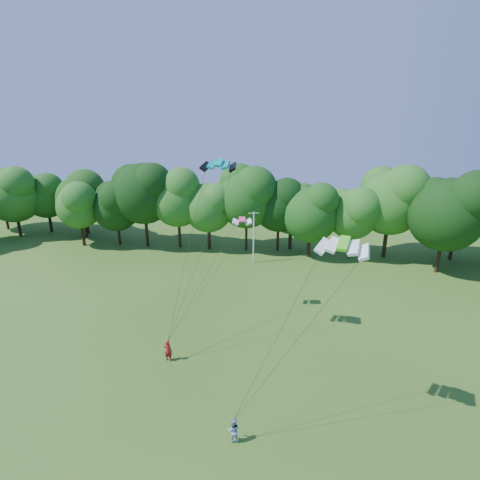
# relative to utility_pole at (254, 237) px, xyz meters

# --- Properties ---
(ground) EXTENTS (160.00, 160.00, 0.00)m
(ground) POSITION_rel_utility_pole_xyz_m (0.84, -31.96, -3.68)
(ground) COLOR #335A18
(ground) RESTS_ON ground
(utility_pole) EXTENTS (1.37, 0.54, 7.09)m
(utility_pole) POSITION_rel_utility_pole_xyz_m (0.00, 0.00, 0.00)
(utility_pole) COLOR silver
(utility_pole) RESTS_ON ground
(kite_flyer_left) EXTENTS (0.71, 0.49, 1.87)m
(kite_flyer_left) POSITION_rel_utility_pole_xyz_m (-2.89, -22.48, -2.75)
(kite_flyer_left) COLOR maroon
(kite_flyer_left) RESTS_ON ground
(kite_flyer_right) EXTENTS (0.89, 0.75, 1.65)m
(kite_flyer_right) POSITION_rel_utility_pole_xyz_m (4.14, -29.09, -2.85)
(kite_flyer_right) COLOR #9CB0D9
(kite_flyer_right) RESTS_ON ground
(kite_teal) EXTENTS (2.75, 1.24, 0.55)m
(kite_teal) POSITION_rel_utility_pole_xyz_m (0.40, -17.91, 11.86)
(kite_teal) COLOR #059891
(kite_teal) RESTS_ON ground
(kite_green) EXTENTS (3.11, 1.94, 0.60)m
(kite_green) POSITION_rel_utility_pole_xyz_m (9.80, -25.84, 8.55)
(kite_green) COLOR #4FD520
(kite_green) RESTS_ON ground
(kite_pink) EXTENTS (2.01, 1.30, 0.37)m
(kite_pink) POSITION_rel_utility_pole_xyz_m (1.22, -13.03, 5.96)
(kite_pink) COLOR #EE4279
(kite_pink) RESTS_ON ground
(tree_back_west) EXTENTS (8.55, 8.55, 12.44)m
(tree_back_west) POSITION_rel_utility_pole_xyz_m (-28.81, 5.16, 4.09)
(tree_back_west) COLOR #2F2112
(tree_back_west) RESTS_ON ground
(tree_back_center) EXTENTS (8.10, 8.10, 11.79)m
(tree_back_center) POSITION_rel_utility_pole_xyz_m (2.60, 5.64, 3.68)
(tree_back_center) COLOR black
(tree_back_center) RESTS_ON ground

